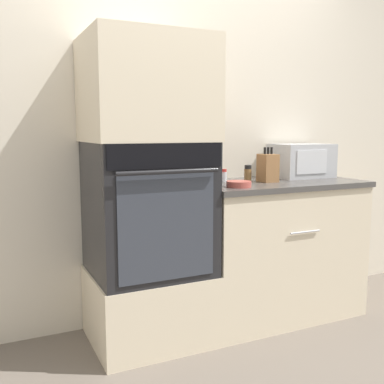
# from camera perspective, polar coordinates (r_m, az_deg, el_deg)

# --- Properties ---
(ground_plane) EXTENTS (12.00, 12.00, 0.00)m
(ground_plane) POSITION_cam_1_polar(r_m,az_deg,el_deg) (2.78, 3.94, -19.17)
(ground_plane) COLOR #6B6056
(wall_back) EXTENTS (8.00, 0.05, 2.50)m
(wall_back) POSITION_cam_1_polar(r_m,az_deg,el_deg) (3.04, -1.69, 7.66)
(wall_back) COLOR beige
(wall_back) RESTS_ON ground_plane
(oven_cabinet_base) EXTENTS (0.69, 0.60, 0.42)m
(oven_cabinet_base) POSITION_cam_1_polar(r_m,az_deg,el_deg) (2.81, -5.44, -14.11)
(oven_cabinet_base) COLOR beige
(oven_cabinet_base) RESTS_ON ground_plane
(wall_oven) EXTENTS (0.66, 0.64, 0.77)m
(wall_oven) POSITION_cam_1_polar(r_m,az_deg,el_deg) (2.64, -5.59, -2.01)
(wall_oven) COLOR black
(wall_oven) RESTS_ON oven_cabinet_base
(oven_cabinet_upper) EXTENTS (0.69, 0.60, 0.58)m
(oven_cabinet_upper) POSITION_cam_1_polar(r_m,az_deg,el_deg) (2.61, -5.81, 12.78)
(oven_cabinet_upper) COLOR beige
(oven_cabinet_upper) RESTS_ON wall_oven
(counter_unit) EXTENTS (1.15, 0.63, 0.92)m
(counter_unit) POSITION_cam_1_polar(r_m,az_deg,el_deg) (3.13, 10.41, -7.01)
(counter_unit) COLOR beige
(counter_unit) RESTS_ON ground_plane
(microwave) EXTENTS (0.42, 0.30, 0.24)m
(microwave) POSITION_cam_1_polar(r_m,az_deg,el_deg) (3.33, 13.68, 3.90)
(microwave) COLOR #B2B5BA
(microwave) RESTS_ON counter_unit
(knife_block) EXTENTS (0.10, 0.12, 0.23)m
(knife_block) POSITION_cam_1_polar(r_m,az_deg,el_deg) (2.98, 9.60, 3.06)
(knife_block) COLOR olive
(knife_block) RESTS_ON counter_unit
(bowl) EXTENTS (0.15, 0.15, 0.04)m
(bowl) POSITION_cam_1_polar(r_m,az_deg,el_deg) (2.69, 5.96, 1.01)
(bowl) COLOR #B24C42
(bowl) RESTS_ON counter_unit
(condiment_jar_near) EXTENTS (0.05, 0.05, 0.11)m
(condiment_jar_near) POSITION_cam_1_polar(r_m,az_deg,el_deg) (2.94, 7.10, 2.29)
(condiment_jar_near) COLOR brown
(condiment_jar_near) RESTS_ON counter_unit
(condiment_jar_mid) EXTENTS (0.04, 0.04, 0.10)m
(condiment_jar_mid) POSITION_cam_1_polar(r_m,az_deg,el_deg) (2.87, 1.67, 2.07)
(condiment_jar_mid) COLOR brown
(condiment_jar_mid) RESTS_ON counter_unit
(condiment_jar_far) EXTENTS (0.06, 0.06, 0.07)m
(condiment_jar_far) POSITION_cam_1_polar(r_m,az_deg,el_deg) (2.92, 2.90, 1.90)
(condiment_jar_far) COLOR silver
(condiment_jar_far) RESTS_ON counter_unit
(condiment_jar_back) EXTENTS (0.04, 0.04, 0.08)m
(condiment_jar_back) POSITION_cam_1_polar(r_m,az_deg,el_deg) (2.97, 4.09, 2.11)
(condiment_jar_back) COLOR silver
(condiment_jar_back) RESTS_ON counter_unit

